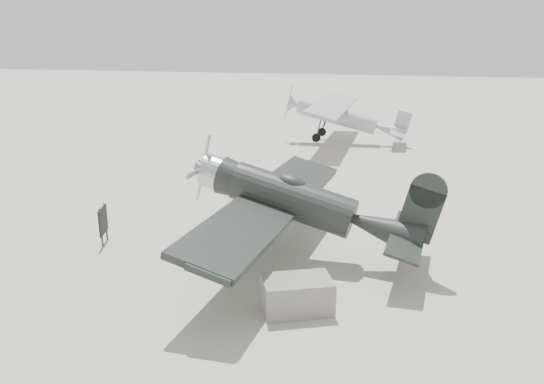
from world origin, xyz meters
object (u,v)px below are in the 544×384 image
at_px(sign_board, 103,221).
at_px(lowwing_monoplane, 304,204).
at_px(equipment_block, 297,295).
at_px(highwing_monoplane, 342,113).

bearing_deg(sign_board, lowwing_monoplane, -13.38).
height_order(lowwing_monoplane, equipment_block, lowwing_monoplane).
bearing_deg(equipment_block, lowwing_monoplane, 97.21).
xyz_separation_m(lowwing_monoplane, sign_board, (-6.99, -0.25, -1.06)).
relative_size(equipment_block, sign_board, 1.33).
xyz_separation_m(lowwing_monoplane, highwing_monoplane, (-0.74, 19.30, 0.15)).
height_order(lowwing_monoplane, highwing_monoplane, lowwing_monoplane).
distance_m(highwing_monoplane, sign_board, 20.56).
distance_m(lowwing_monoplane, equipment_block, 3.71).
height_order(highwing_monoplane, equipment_block, highwing_monoplane).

